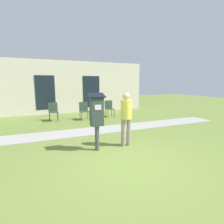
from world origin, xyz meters
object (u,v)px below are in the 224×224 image
parking_meter (97,114)px  person_standing (126,115)px  outdoor_chair_middle (84,109)px  outdoor_chair_right (109,107)px  outdoor_chair_left (53,110)px

parking_meter → person_standing: 0.90m
outdoor_chair_middle → outdoor_chair_right: size_ratio=1.00×
parking_meter → outdoor_chair_right: (2.16, 4.45, -0.49)m
outdoor_chair_middle → outdoor_chair_right: 1.49m
person_standing → parking_meter: bearing=-175.7°
parking_meter → outdoor_chair_left: 4.64m
person_standing → outdoor_chair_middle: person_standing is taller
parking_meter → outdoor_chair_middle: parking_meter is taller
outdoor_chair_left → outdoor_chair_middle: same height
person_standing → outdoor_chair_right: (1.26, 4.44, -0.40)m
outdoor_chair_middle → outdoor_chair_right: (1.47, 0.22, 0.00)m
outdoor_chair_left → outdoor_chair_right: same height
person_standing → outdoor_chair_left: size_ratio=1.76×
parking_meter → outdoor_chair_right: size_ratio=1.77×
outdoor_chair_middle → outdoor_chair_right: bearing=25.1°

